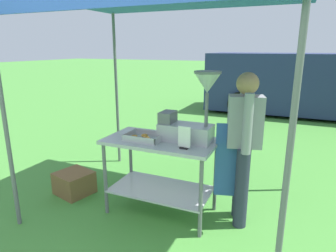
# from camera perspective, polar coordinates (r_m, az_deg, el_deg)

# --- Properties ---
(ground_plane) EXTENTS (70.00, 70.00, 0.00)m
(ground_plane) POSITION_cam_1_polar(r_m,az_deg,el_deg) (8.13, 13.32, 1.49)
(ground_plane) COLOR #478E38
(stall_canopy) EXTENTS (2.79, 2.18, 2.38)m
(stall_canopy) POSITION_cam_1_polar(r_m,az_deg,el_deg) (3.16, -0.80, 23.17)
(stall_canopy) COLOR slate
(stall_canopy) RESTS_ON ground
(donut_cart) EXTENTS (1.21, 0.66, 0.87)m
(donut_cart) POSITION_cam_1_polar(r_m,az_deg,el_deg) (3.27, -1.41, -6.50)
(donut_cart) COLOR #B7B7BC
(donut_cart) RESTS_ON ground
(donut_tray) EXTENTS (0.39, 0.30, 0.07)m
(donut_tray) POSITION_cam_1_polar(r_m,az_deg,el_deg) (3.18, -4.74, -2.33)
(donut_tray) COLOR #B7B7BC
(donut_tray) RESTS_ON donut_cart
(donut_fryer) EXTENTS (0.63, 0.28, 0.74)m
(donut_fryer) POSITION_cam_1_polar(r_m,az_deg,el_deg) (3.07, 4.45, 1.91)
(donut_fryer) COLOR #B7B7BC
(donut_fryer) RESTS_ON donut_cart
(menu_sign) EXTENTS (0.13, 0.05, 0.23)m
(menu_sign) POSITION_cam_1_polar(r_m,az_deg,el_deg) (2.88, 3.15, -2.63)
(menu_sign) COLOR black
(menu_sign) RESTS_ON donut_cart
(vendor) EXTENTS (0.47, 0.54, 1.61)m
(vendor) POSITION_cam_1_polar(r_m,az_deg,el_deg) (3.10, 14.36, -2.99)
(vendor) COLOR #2D3347
(vendor) RESTS_ON ground
(supply_crate) EXTENTS (0.50, 0.49, 0.29)m
(supply_crate) POSITION_cam_1_polar(r_m,az_deg,el_deg) (4.06, -17.74, -10.46)
(supply_crate) COLOR brown
(supply_crate) RESTS_ON ground
(van_navy) EXTENTS (5.55, 2.11, 1.69)m
(van_navy) POSITION_cam_1_polar(r_m,az_deg,el_deg) (9.12, 25.83, 7.44)
(van_navy) COLOR navy
(van_navy) RESTS_ON ground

